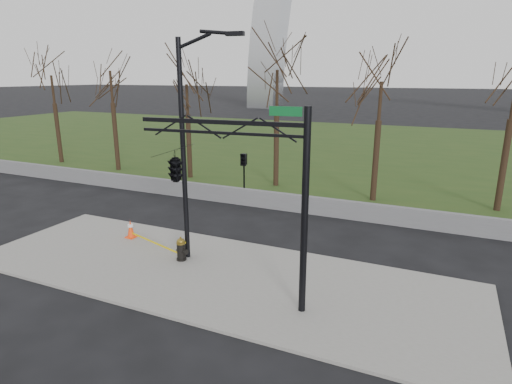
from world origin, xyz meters
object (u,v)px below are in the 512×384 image
at_px(street_light, 188,136).
at_px(traffic_cone, 131,229).
at_px(fire_hydrant, 181,249).
at_px(traffic_signal_mast, 198,168).

bearing_deg(street_light, traffic_cone, 161.02).
bearing_deg(fire_hydrant, traffic_signal_mast, -29.17).
relative_size(fire_hydrant, street_light, 0.11).
relative_size(traffic_cone, street_light, 0.09).
distance_m(traffic_cone, traffic_signal_mast, 6.98).
height_order(fire_hydrant, traffic_cone, fire_hydrant).
bearing_deg(traffic_signal_mast, traffic_cone, 147.39).
xyz_separation_m(fire_hydrant, street_light, (0.26, 0.40, 4.17)).
xyz_separation_m(traffic_cone, street_light, (3.52, -0.65, 4.21)).
distance_m(fire_hydrant, street_light, 4.20).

